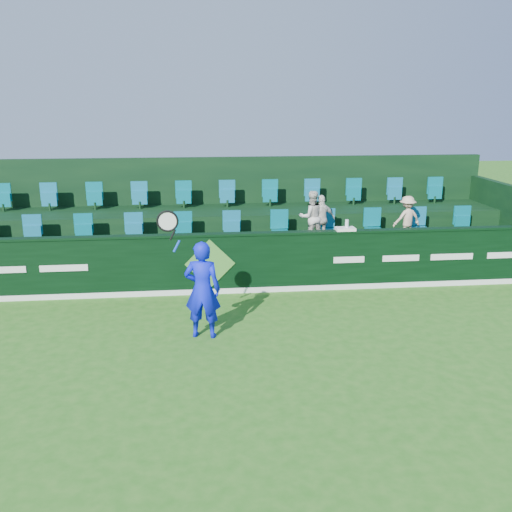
{
  "coord_description": "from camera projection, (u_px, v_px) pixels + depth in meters",
  "views": [
    {
      "loc": [
        -0.27,
        -8.07,
        4.17
      ],
      "look_at": [
        0.89,
        2.8,
        1.15
      ],
      "focal_mm": 40.0,
      "sensor_mm": 36.0,
      "label": 1
    }
  ],
  "objects": [
    {
      "name": "seat_row_front",
      "position": [
        208.0,
        230.0,
        13.85
      ],
      "size": [
        13.5,
        0.5,
        0.6
      ],
      "primitive_type": "cube",
      "color": "#126989",
      "rests_on": "stand_tier_front"
    },
    {
      "name": "ground",
      "position": [
        218.0,
        376.0,
        8.87
      ],
      "size": [
        60.0,
        60.0,
        0.0
      ],
      "primitive_type": "plane",
      "color": "#266B19",
      "rests_on": "ground"
    },
    {
      "name": "towel",
      "position": [
        345.0,
        229.0,
        12.65
      ],
      "size": [
        0.43,
        0.28,
        0.06
      ],
      "primitive_type": "cube",
      "color": "white",
      "rests_on": "sponsor_hoarding"
    },
    {
      "name": "spectator_left",
      "position": [
        311.0,
        217.0,
        13.65
      ],
      "size": [
        0.67,
        0.55,
        1.27
      ],
      "primitive_type": "imported",
      "rotation": [
        0.0,
        0.0,
        3.25
      ],
      "color": "silver",
      "rests_on": "stand_tier_front"
    },
    {
      "name": "tennis_player",
      "position": [
        202.0,
        289.0,
        10.13
      ],
      "size": [
        1.17,
        0.54,
        2.42
      ],
      "color": "#0D18EB",
      "rests_on": "ground"
    },
    {
      "name": "sponsor_hoarding",
      "position": [
        210.0,
        264.0,
        12.52
      ],
      "size": [
        16.0,
        0.25,
        1.35
      ],
      "color": "black",
      "rests_on": "ground"
    },
    {
      "name": "drinks_bottle",
      "position": [
        347.0,
        225.0,
        12.62
      ],
      "size": [
        0.08,
        0.08,
        0.24
      ],
      "primitive_type": "cylinder",
      "color": "white",
      "rests_on": "sponsor_hoarding"
    },
    {
      "name": "stand_rear",
      "position": [
        206.0,
        210.0,
        15.68
      ],
      "size": [
        16.0,
        4.1,
        2.6
      ],
      "color": "black",
      "rests_on": "ground"
    },
    {
      "name": "spectator_right",
      "position": [
        407.0,
        218.0,
        13.92
      ],
      "size": [
        0.78,
        0.55,
        1.1
      ],
      "primitive_type": "imported",
      "rotation": [
        0.0,
        0.0,
        3.35
      ],
      "color": "beige",
      "rests_on": "stand_tier_front"
    },
    {
      "name": "stand_tier_front",
      "position": [
        209.0,
        262.0,
        13.65
      ],
      "size": [
        16.0,
        2.0,
        0.8
      ],
      "primitive_type": "cube",
      "color": "black",
      "rests_on": "ground"
    },
    {
      "name": "stand_tier_back",
      "position": [
        207.0,
        234.0,
        15.41
      ],
      "size": [
        16.0,
        1.8,
        1.3
      ],
      "primitive_type": "cube",
      "color": "black",
      "rests_on": "ground"
    },
    {
      "name": "seat_row_back",
      "position": [
        206.0,
        197.0,
        15.44
      ],
      "size": [
        13.5,
        0.5,
        0.6
      ],
      "primitive_type": "cube",
      "color": "#126989",
      "rests_on": "stand_tier_back"
    },
    {
      "name": "spectator_middle",
      "position": [
        322.0,
        219.0,
        13.69
      ],
      "size": [
        0.73,
        0.42,
        1.16
      ],
      "primitive_type": "imported",
      "rotation": [
        0.0,
        0.0,
        3.35
      ],
      "color": "white",
      "rests_on": "stand_tier_front"
    }
  ]
}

